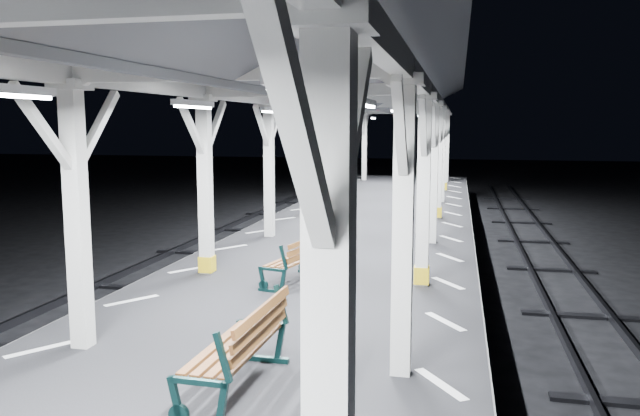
% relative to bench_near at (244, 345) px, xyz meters
% --- Properties ---
extents(ground, '(120.00, 120.00, 0.00)m').
position_rel_bench_near_xyz_m(ground, '(-0.45, 2.85, -1.51)').
color(ground, black).
rests_on(ground, ground).
extents(platform, '(6.00, 50.00, 1.00)m').
position_rel_bench_near_xyz_m(platform, '(-0.45, 2.85, -1.01)').
color(platform, black).
rests_on(platform, ground).
extents(hazard_stripes_left, '(1.00, 48.00, 0.01)m').
position_rel_bench_near_xyz_m(hazard_stripes_left, '(-2.90, 2.85, -0.51)').
color(hazard_stripes_left, silver).
rests_on(hazard_stripes_left, platform).
extents(hazard_stripes_right, '(1.00, 48.00, 0.01)m').
position_rel_bench_near_xyz_m(hazard_stripes_right, '(2.00, 2.85, -0.51)').
color(hazard_stripes_right, silver).
rests_on(hazard_stripes_right, platform).
extents(track_right, '(2.20, 60.00, 0.16)m').
position_rel_bench_near_xyz_m(track_right, '(4.55, 2.85, -1.43)').
color(track_right, '#2D2D33').
rests_on(track_right, ground).
extents(canopy, '(5.40, 49.00, 4.65)m').
position_rel_bench_near_xyz_m(canopy, '(-0.45, 2.84, 3.04)').
color(canopy, silver).
rests_on(canopy, platform).
extents(bench_near, '(0.72, 1.80, 0.96)m').
position_rel_bench_near_xyz_m(bench_near, '(0.00, 0.00, 0.00)').
color(bench_near, black).
rests_on(bench_near, platform).
extents(bench_mid, '(0.88, 1.61, 0.83)m').
position_rel_bench_near_xyz_m(bench_mid, '(-0.59, 4.50, -0.07)').
color(bench_mid, black).
rests_on(bench_mid, platform).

